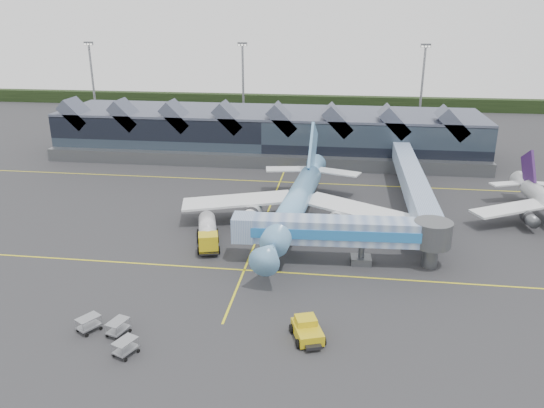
# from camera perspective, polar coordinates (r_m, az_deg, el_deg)

# --- Properties ---
(ground) EXTENTS (260.00, 260.00, 0.00)m
(ground) POSITION_cam_1_polar(r_m,az_deg,el_deg) (72.03, -1.83, -4.25)
(ground) COLOR #242426
(ground) RESTS_ON ground
(taxi_stripes) EXTENTS (120.00, 60.00, 0.01)m
(taxi_stripes) POSITION_cam_1_polar(r_m,az_deg,el_deg) (81.15, -0.67, -1.39)
(taxi_stripes) COLOR yellow
(taxi_stripes) RESTS_ON ground
(tree_line_far) EXTENTS (260.00, 4.00, 4.00)m
(tree_line_far) POSITION_cam_1_polar(r_m,az_deg,el_deg) (177.28, 4.12, 10.93)
(tree_line_far) COLOR black
(tree_line_far) RESTS_ON ground
(terminal) EXTENTS (90.00, 22.25, 12.52)m
(terminal) POSITION_cam_1_polar(r_m,az_deg,el_deg) (115.94, -0.47, 7.65)
(terminal) COLOR black
(terminal) RESTS_ON ground
(light_masts) EXTENTS (132.40, 42.56, 22.45)m
(light_masts) POSITION_cam_1_polar(r_m,az_deg,el_deg) (129.09, 12.32, 11.90)
(light_masts) COLOR gray
(light_masts) RESTS_ON ground
(main_airliner) EXTENTS (34.82, 40.19, 12.90)m
(main_airliner) POSITION_cam_1_polar(r_m,az_deg,el_deg) (76.73, 2.71, 0.33)
(main_airliner) COLOR #6EAFDF
(main_airliner) RESTS_ON ground
(jet_bridge) EXTENTS (26.71, 5.15, 6.02)m
(jet_bridge) POSITION_cam_1_polar(r_m,az_deg,el_deg) (65.56, 8.72, -3.05)
(jet_bridge) COLOR #6B84B2
(jet_bridge) RESTS_ON ground
(fuel_truck) EXTENTS (4.82, 9.87, 3.31)m
(fuel_truck) POSITION_cam_1_polar(r_m,az_deg,el_deg) (71.75, -6.93, -2.88)
(fuel_truck) COLOR black
(fuel_truck) RESTS_ON ground
(pushback_tug) EXTENTS (3.76, 4.78, 1.93)m
(pushback_tug) POSITION_cam_1_polar(r_m,az_deg,el_deg) (52.15, 3.81, -13.40)
(pushback_tug) COLOR gold
(pushback_tug) RESTS_ON ground
(baggage_carts) EXTENTS (7.34, 5.74, 1.52)m
(baggage_carts) POSITION_cam_1_polar(r_m,az_deg,el_deg) (54.06, -16.96, -13.02)
(baggage_carts) COLOR gray
(baggage_carts) RESTS_ON ground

